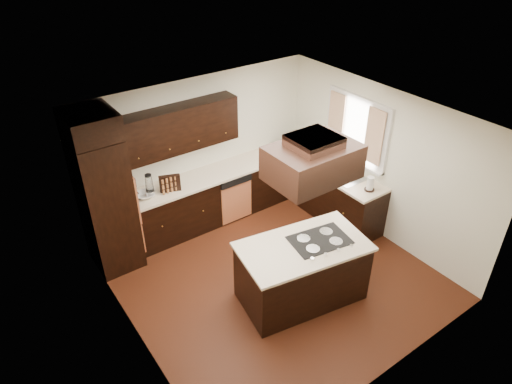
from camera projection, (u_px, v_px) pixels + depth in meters
floor at (274, 276)px, 6.88m from camera, size 4.20×4.20×0.02m
ceiling at (278, 122)px, 5.53m from camera, size 4.20×4.20×0.02m
wall_back at (199, 150)px, 7.65m from camera, size 4.20×0.02×2.50m
wall_front at (399, 300)px, 4.75m from camera, size 4.20×0.02×2.50m
wall_left at (128, 268)px, 5.17m from camera, size 0.02×4.20×2.50m
wall_right at (381, 164)px, 7.24m from camera, size 0.02×4.20×2.50m
oven_column at (107, 204)px, 6.60m from camera, size 0.65×0.75×2.12m
wall_oven_face at (129, 193)px, 6.74m from camera, size 0.05×0.62×0.78m
base_cabinets_back at (213, 198)px, 7.89m from camera, size 2.93×0.60×0.88m
base_cabinets_right at (324, 189)px, 8.14m from camera, size 0.60×2.40×0.88m
countertop_back at (212, 175)px, 7.63m from camera, size 2.93×0.63×0.04m
countertop_right at (325, 166)px, 7.88m from camera, size 0.63×2.40×0.04m
upper_cabinets at (178, 129)px, 7.02m from camera, size 2.00×0.34×0.72m
dishwasher_front at (236, 202)px, 7.85m from camera, size 0.60×0.05×0.72m
window_frame at (357, 129)px, 7.38m from camera, size 0.06×1.32×1.12m
window_pane at (358, 129)px, 7.39m from camera, size 0.00×1.20×1.00m
curtain_left at (374, 137)px, 7.04m from camera, size 0.02×0.34×0.90m
curtain_right at (336, 119)px, 7.61m from camera, size 0.02×0.34×0.90m
sink_rim at (340, 173)px, 7.64m from camera, size 0.52×0.84×0.01m
island at (302, 273)px, 6.29m from camera, size 1.79×1.17×0.88m
island_top at (303, 247)px, 6.04m from camera, size 1.86×1.24×0.04m
cooktop at (320, 240)px, 6.12m from camera, size 0.86×0.65×0.01m
range_hood at (313, 162)px, 5.38m from camera, size 1.05×0.72×0.42m
hood_duct at (314, 141)px, 5.24m from camera, size 0.55×0.50×0.13m
blender_base at (151, 193)px, 7.02m from camera, size 0.15×0.15×0.10m
blender_pitcher at (149, 183)px, 6.92m from camera, size 0.13×0.13×0.26m
spice_rack at (170, 183)px, 7.10m from camera, size 0.33×0.19×0.27m
mixing_bowl at (146, 195)px, 7.01m from camera, size 0.32×0.32×0.07m
soap_bottle at (317, 157)px, 7.92m from camera, size 0.11×0.11×0.20m
paper_towel at (370, 184)px, 7.12m from camera, size 0.11×0.11×0.24m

